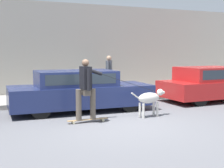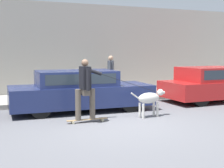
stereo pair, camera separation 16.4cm
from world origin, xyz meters
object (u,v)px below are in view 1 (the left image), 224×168
parked_car_2 (211,84)px  pedestrian_with_bag (109,72)px  dog (150,99)px  parked_car_1 (80,91)px  skateboarder (86,87)px

parked_car_2 → pedestrian_with_bag: size_ratio=2.53×
parked_car_2 → dog: bearing=-156.5°
parked_car_1 → skateboarder: (-0.33, -1.64, 0.32)m
parked_car_1 → parked_car_2: bearing=2.0°
dog → skateboarder: bearing=172.4°
dog → skateboarder: (-1.94, 0.02, 0.42)m
parked_car_2 → parked_car_1: bearing=179.1°
parked_car_2 → skateboarder: (-5.59, -1.64, 0.32)m
parked_car_1 → skateboarder: 1.71m
parked_car_2 → dog: size_ratio=3.39×
parked_car_1 → dog: bearing=-43.8°
parked_car_2 → skateboarder: size_ratio=1.40×
parked_car_1 → dog: (1.61, -1.66, -0.10)m
dog → skateboarder: 1.98m
dog → pedestrian_with_bag: 4.41m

